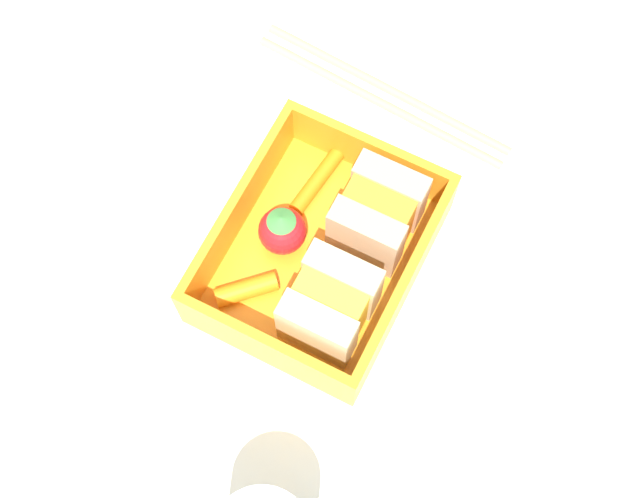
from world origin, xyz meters
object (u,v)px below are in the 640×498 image
at_px(carrot_stick_left, 318,180).
at_px(carrot_stick_far_left, 246,289).
at_px(sandwich_center_left, 330,305).
at_px(strawberry_far_left, 280,233).
at_px(chopstick_pair, 383,93).
at_px(sandwich_left, 377,215).

height_order(carrot_stick_left, carrot_stick_far_left, carrot_stick_far_left).
relative_size(sandwich_center_left, strawberry_far_left, 1.41).
height_order(sandwich_center_left, strawberry_far_left, sandwich_center_left).
bearing_deg(sandwich_center_left, chopstick_pair, -166.11).
distance_m(sandwich_left, chopstick_pair, 0.12).
xyz_separation_m(sandwich_left, chopstick_pair, (-0.10, -0.04, -0.03)).
bearing_deg(sandwich_left, chopstick_pair, -157.65).
distance_m(carrot_stick_left, chopstick_pair, 0.09).
bearing_deg(chopstick_pair, strawberry_far_left, -3.80).
bearing_deg(carrot_stick_far_left, sandwich_center_left, 99.59).
relative_size(sandwich_left, carrot_stick_far_left, 1.31).
distance_m(sandwich_center_left, carrot_stick_left, 0.10).
distance_m(carrot_stick_far_left, chopstick_pair, 0.18).
bearing_deg(sandwich_left, strawberry_far_left, -54.51).
bearing_deg(strawberry_far_left, sandwich_center_left, 58.66).
distance_m(strawberry_far_left, carrot_stick_far_left, 0.04).
height_order(sandwich_left, carrot_stick_left, sandwich_left).
height_order(carrot_stick_left, chopstick_pair, carrot_stick_left).
distance_m(sandwich_left, sandwich_center_left, 0.07).
relative_size(carrot_stick_left, carrot_stick_far_left, 1.33).
distance_m(sandwich_left, carrot_stick_far_left, 0.10).
height_order(sandwich_center_left, carrot_stick_far_left, sandwich_center_left).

